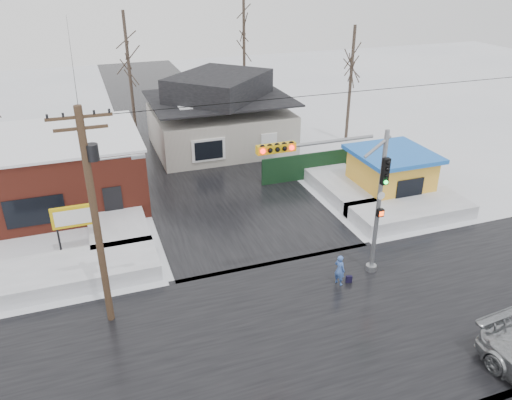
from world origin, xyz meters
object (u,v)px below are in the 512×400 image
object	(u,v)px
traffic_signal	(350,189)
kiosk	(391,173)
pedestrian	(340,270)
marquee_sign	(75,218)
utility_pole	(96,209)

from	to	relation	value
traffic_signal	kiosk	bearing A→B (deg)	44.84
pedestrian	kiosk	bearing A→B (deg)	-69.03
traffic_signal	pedestrian	size ratio (longest dim) A/B	4.68
marquee_sign	pedestrian	bearing A→B (deg)	-32.25
traffic_signal	utility_pole	size ratio (longest dim) A/B	0.78
marquee_sign	pedestrian	distance (m)	13.09
marquee_sign	kiosk	bearing A→B (deg)	1.55
traffic_signal	marquee_sign	size ratio (longest dim) A/B	2.75
marquee_sign	pedestrian	world-z (taller)	marquee_sign
marquee_sign	kiosk	world-z (taller)	kiosk
marquee_sign	traffic_signal	bearing A→B (deg)	-29.72
utility_pole	kiosk	bearing A→B (deg)	20.44
utility_pole	marquee_sign	world-z (taller)	utility_pole
utility_pole	pedestrian	bearing A→B (deg)	-5.52
utility_pole	marquee_sign	size ratio (longest dim) A/B	3.53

